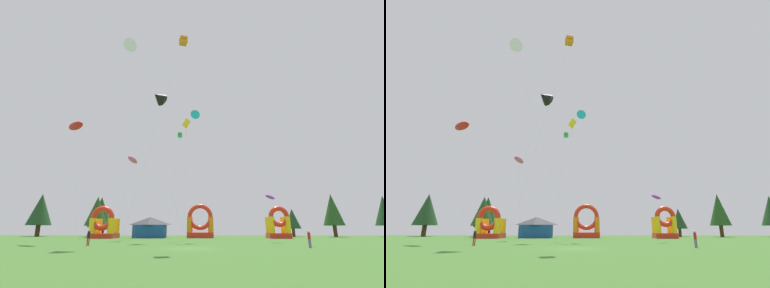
{
  "view_description": "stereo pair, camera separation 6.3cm",
  "coord_description": "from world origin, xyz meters",
  "views": [
    {
      "loc": [
        1.48,
        -27.99,
        1.74
      ],
      "look_at": [
        0.0,
        7.01,
        12.27
      ],
      "focal_mm": 26.55,
      "sensor_mm": 36.0,
      "label": 1
    },
    {
      "loc": [
        1.55,
        -27.98,
        1.74
      ],
      "look_at": [
        0.0,
        7.01,
        12.27
      ],
      "focal_mm": 26.55,
      "sensor_mm": 36.0,
      "label": 2
    }
  ],
  "objects": [
    {
      "name": "tree_row_6",
      "position": [
        31.86,
        42.26,
        6.16
      ],
      "size": [
        4.69,
        4.69,
        9.88
      ],
      "color": "#4C331E",
      "rests_on": "ground_plane"
    },
    {
      "name": "tree_row_3",
      "position": [
        -23.9,
        44.86,
        4.24
      ],
      "size": [
        3.24,
        3.24,
        6.64
      ],
      "color": "#4C331E",
      "rests_on": "ground_plane"
    },
    {
      "name": "kite_purple_parafoil",
      "position": [
        11.03,
        13.97,
        6.2
      ],
      "size": [
        2.74,
        2.93,
        6.73
      ],
      "color": "purple",
      "rests_on": "ground_plane"
    },
    {
      "name": "kite_pink_parafoil",
      "position": [
        -11.0,
        20.09,
        13.42
      ],
      "size": [
        1.78,
        3.91,
        14.06
      ],
      "color": "#EA599E",
      "rests_on": "ground_plane"
    },
    {
      "name": "kite_green_box",
      "position": [
        -2.61,
        18.76,
        17.41
      ],
      "size": [
        1.72,
        5.92,
        17.89
      ],
      "color": "green",
      "rests_on": "ground_plane"
    },
    {
      "name": "tree_row_2",
      "position": [
        -23.99,
        40.09,
        5.83
      ],
      "size": [
        5.33,
        5.33,
        9.26
      ],
      "color": "#4C331E",
      "rests_on": "ground_plane"
    },
    {
      "name": "ground_plane",
      "position": [
        0.0,
        0.0,
        0.0
      ],
      "size": [
        120.0,
        120.0,
        0.0
      ],
      "primitive_type": "plane",
      "color": "#3D6B28"
    },
    {
      "name": "tree_row_1",
      "position": [
        -24.28,
        43.52,
        5.79
      ],
      "size": [
        6.08,
        6.08,
        9.47
      ],
      "color": "#4C331E",
      "rests_on": "ground_plane"
    },
    {
      "name": "kite_red_parafoil",
      "position": [
        -17.37,
        10.6,
        16.34
      ],
      "size": [
        5.06,
        4.2,
        16.99
      ],
      "color": "red",
      "rests_on": "ground_plane"
    },
    {
      "name": "kite_cyan_delta",
      "position": [
        -0.09,
        17.66,
        20.55
      ],
      "size": [
        8.99,
        3.47,
        21.4
      ],
      "color": "#19B7CC",
      "rests_on": "ground_plane"
    },
    {
      "name": "person_near_camera",
      "position": [
        11.8,
        1.94,
        0.97
      ],
      "size": [
        0.33,
        0.33,
        1.63
      ],
      "rotation": [
        0.0,
        0.0,
        0.19
      ],
      "color": "#724C8C",
      "rests_on": "ground_plane"
    },
    {
      "name": "tree_row_0",
      "position": [
        -40.17,
        44.24,
        6.54
      ],
      "size": [
        6.05,
        6.05,
        10.49
      ],
      "color": "#4C331E",
      "rests_on": "ground_plane"
    },
    {
      "name": "person_far_side",
      "position": [
        -11.28,
        4.3,
        1.02
      ],
      "size": [
        0.37,
        0.37,
        1.72
      ],
      "rotation": [
        0.0,
        0.0,
        3.45
      ],
      "color": "#B21E26",
      "rests_on": "ground_plane"
    },
    {
      "name": "kite_white_delta",
      "position": [
        -9.66,
        7.81,
        27.75
      ],
      "size": [
        10.01,
        8.77,
        28.96
      ],
      "color": "white",
      "rests_on": "ground_plane"
    },
    {
      "name": "inflatable_yellow_castle",
      "position": [
        -18.79,
        30.56,
        2.28
      ],
      "size": [
        5.07,
        4.88,
        6.23
      ],
      "color": "red",
      "rests_on": "ground_plane"
    },
    {
      "name": "inflatable_red_slide",
      "position": [
        16.29,
        31.87,
        2.33
      ],
      "size": [
        4.29,
        4.16,
        6.17
      ],
      "color": "red",
      "rests_on": "ground_plane"
    },
    {
      "name": "kite_yellow_diamond",
      "position": [
        -1.4,
        14.96,
        18.08
      ],
      "size": [
        1.21,
        7.55,
        18.84
      ],
      "color": "yellow",
      "rests_on": "ground_plane"
    },
    {
      "name": "tree_row_4",
      "position": [
        -23.32,
        40.62,
        4.23
      ],
      "size": [
        2.96,
        2.96,
        6.46
      ],
      "color": "#4C331E",
      "rests_on": "ground_plane"
    },
    {
      "name": "tree_row_5",
      "position": [
        22.79,
        43.95,
        4.14
      ],
      "size": [
        3.75,
        3.75,
        6.51
      ],
      "color": "#4C331E",
      "rests_on": "ground_plane"
    },
    {
      "name": "festival_tent",
      "position": [
        -9.79,
        32.74,
        2.09
      ],
      "size": [
        6.47,
        3.87,
        4.18
      ],
      "color": "#19478C",
      "rests_on": "ground_plane"
    },
    {
      "name": "kite_black_delta",
      "position": [
        -6.26,
        16.64,
        23.75
      ],
      "size": [
        10.09,
        7.69,
        25.07
      ],
      "color": "black",
      "rests_on": "ground_plane"
    },
    {
      "name": "inflatable_orange_dome",
      "position": [
        0.58,
        34.27,
        2.47
      ],
      "size": [
        5.51,
        3.89,
        6.83
      ],
      "color": "red",
      "rests_on": "ground_plane"
    },
    {
      "name": "kite_orange_box",
      "position": [
        -0.89,
        2.01,
        24.12
      ],
      "size": [
        6.35,
        2.44,
        24.62
      ],
      "color": "orange",
      "rests_on": "ground_plane"
    }
  ]
}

